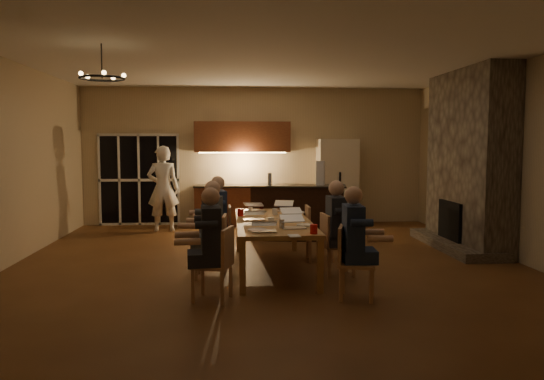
{
  "coord_description": "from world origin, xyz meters",
  "views": [
    {
      "loc": [
        -0.59,
        -8.03,
        1.89
      ],
      "look_at": [
        0.07,
        0.3,
        1.16
      ],
      "focal_mm": 35.0,
      "sensor_mm": 36.0,
      "label": 1
    }
  ],
  "objects": [
    {
      "name": "person_right_mid",
      "position": [
        0.9,
        -0.72,
        0.69
      ],
      "size": [
        0.61,
        0.61,
        1.38
      ],
      "primitive_type": null,
      "rotation": [
        0.0,
        0.0,
        1.59
      ],
      "color": "#202329",
      "rests_on": "ground"
    },
    {
      "name": "chair_right_far",
      "position": [
        0.86,
        0.39,
        0.45
      ],
      "size": [
        0.45,
        0.45,
        0.89
      ],
      "primitive_type": null,
      "rotation": [
        0.0,
        0.0,
        1.55
      ],
      "color": "#AD7A56",
      "rests_on": "ground"
    },
    {
      "name": "notepad",
      "position": [
        0.2,
        -1.59,
        0.76
      ],
      "size": [
        0.16,
        0.21,
        0.01
      ],
      "primitive_type": "cube",
      "rotation": [
        0.0,
        0.0,
        0.09
      ],
      "color": "white",
      "rests_on": "dining_table"
    },
    {
      "name": "bar_island",
      "position": [
        0.74,
        2.32,
        0.54
      ],
      "size": [
        1.98,
        0.98,
        1.08
      ],
      "primitive_type": "cube",
      "rotation": [
        0.0,
        0.0,
        -0.17
      ],
      "color": "black",
      "rests_on": "ground"
    },
    {
      "name": "mug_mid",
      "position": [
        0.13,
        0.43,
        0.8
      ],
      "size": [
        0.09,
        0.09,
        0.1
      ],
      "primitive_type": "cylinder",
      "color": "white",
      "rests_on": "dining_table"
    },
    {
      "name": "kitchenette",
      "position": [
        -0.3,
        4.2,
        1.2
      ],
      "size": [
        2.24,
        0.68,
        2.4
      ],
      "primitive_type": null,
      "color": "brown",
      "rests_on": "ground"
    },
    {
      "name": "redcup_near",
      "position": [
        0.47,
        -1.43,
        0.81
      ],
      "size": [
        0.09,
        0.09,
        0.12
      ],
      "primitive_type": "cylinder",
      "color": "red",
      "rests_on": "dining_table"
    },
    {
      "name": "fireplace",
      "position": [
        3.7,
        1.2,
        1.6
      ],
      "size": [
        0.58,
        2.5,
        3.2
      ],
      "primitive_type": "cube",
      "color": "#6D6455",
      "rests_on": "ground"
    },
    {
      "name": "redcup_mid",
      "position": [
        -0.43,
        0.31,
        0.81
      ],
      "size": [
        0.1,
        0.1,
        0.12
      ],
      "primitive_type": "cylinder",
      "color": "red",
      "rests_on": "dining_table"
    },
    {
      "name": "bar_blender",
      "position": [
        1.18,
        2.25,
        1.32
      ],
      "size": [
        0.19,
        0.19,
        0.48
      ],
      "primitive_type": "cube",
      "rotation": [
        0.0,
        0.0,
        -0.33
      ],
      "color": "silver",
      "rests_on": "bar_island"
    },
    {
      "name": "person_right_near",
      "position": [
        0.9,
        -1.75,
        0.69
      ],
      "size": [
        0.64,
        0.64,
        1.38
      ],
      "primitive_type": null,
      "rotation": [
        0.0,
        0.0,
        1.51
      ],
      "color": "navy",
      "rests_on": "ground"
    },
    {
      "name": "chandelier",
      "position": [
        -2.26,
        -0.82,
        2.75
      ],
      "size": [
        0.59,
        0.59,
        0.03
      ],
      "primitive_type": "torus",
      "color": "black",
      "rests_on": "ceiling"
    },
    {
      "name": "mug_back",
      "position": [
        -0.26,
        0.65,
        0.8
      ],
      "size": [
        0.07,
        0.07,
        0.1
      ],
      "primitive_type": "cylinder",
      "color": "white",
      "rests_on": "dining_table"
    },
    {
      "name": "laptop_c",
      "position": [
        -0.24,
        -0.15,
        0.86
      ],
      "size": [
        0.35,
        0.32,
        0.23
      ],
      "primitive_type": null,
      "rotation": [
        0.0,
        0.0,
        3.27
      ],
      "color": "silver",
      "rests_on": "dining_table"
    },
    {
      "name": "person_left_far",
      "position": [
        -0.79,
        0.42,
        0.69
      ],
      "size": [
        0.71,
        0.71,
        1.38
      ],
      "primitive_type": null,
      "rotation": [
        0.0,
        0.0,
        -1.37
      ],
      "color": "navy",
      "rests_on": "ground"
    },
    {
      "name": "chair_left_mid",
      "position": [
        -0.88,
        -0.6,
        0.45
      ],
      "size": [
        0.46,
        0.46,
        0.89
      ],
      "primitive_type": null,
      "rotation": [
        0.0,
        0.0,
        -1.63
      ],
      "color": "#AD7A56",
      "rests_on": "ground"
    },
    {
      "name": "mug_front",
      "position": [
        -0.02,
        -0.62,
        0.8
      ],
      "size": [
        0.08,
        0.08,
        0.1
      ],
      "primitive_type": "cylinder",
      "color": "white",
      "rests_on": "dining_table"
    },
    {
      "name": "standing_person",
      "position": [
        -2.04,
        3.54,
        0.93
      ],
      "size": [
        0.7,
        0.47,
        1.85
      ],
      "primitive_type": "imported",
      "rotation": [
        0.0,
        0.0,
        3.19
      ],
      "color": "white",
      "rests_on": "ground"
    },
    {
      "name": "person_left_near",
      "position": [
        -0.82,
        -1.76,
        0.69
      ],
      "size": [
        0.65,
        0.65,
        1.38
      ],
      "primitive_type": null,
      "rotation": [
        0.0,
        0.0,
        -1.49
      ],
      "color": "#202329",
      "rests_on": "ground"
    },
    {
      "name": "laptop_e",
      "position": [
        -0.17,
        0.96,
        0.86
      ],
      "size": [
        0.38,
        0.35,
        0.23
      ],
      "primitive_type": null,
      "rotation": [
        0.0,
        0.0,
        2.9
      ],
      "color": "silver",
      "rests_on": "dining_table"
    },
    {
      "name": "laptop_f",
      "position": [
        0.31,
        0.88,
        0.86
      ],
      "size": [
        0.38,
        0.35,
        0.23
      ],
      "primitive_type": null,
      "rotation": [
        0.0,
        0.0,
        -0.23
      ],
      "color": "silver",
      "rests_on": "dining_table"
    },
    {
      "name": "plate_near",
      "position": [
        0.44,
        -0.75,
        0.76
      ],
      "size": [
        0.23,
        0.23,
        0.02
      ],
      "primitive_type": "cylinder",
      "color": "white",
      "rests_on": "dining_table"
    },
    {
      "name": "laptop_d",
      "position": [
        0.35,
        -0.17,
        0.86
      ],
      "size": [
        0.35,
        0.31,
        0.23
      ],
      "primitive_type": null,
      "rotation": [
        0.0,
        0.0,
        0.11
      ],
      "color": "silver",
      "rests_on": "dining_table"
    },
    {
      "name": "plate_left",
      "position": [
        -0.24,
        -1.11,
        0.76
      ],
      "size": [
        0.26,
        0.26,
        0.02
      ],
      "primitive_type": "cylinder",
      "color": "white",
      "rests_on": "dining_table"
    },
    {
      "name": "can_silver",
      "position": [
        0.1,
        -0.94,
        0.81
      ],
      "size": [
        0.07,
        0.07,
        0.12
      ],
      "primitive_type": "cylinder",
      "color": "#B2B2B7",
      "rests_on": "dining_table"
    },
    {
      "name": "chair_right_mid",
      "position": [
        0.96,
        -0.6,
        0.45
      ],
      "size": [
        0.47,
        0.47,
        0.89
      ],
      "primitive_type": null,
      "rotation": [
        0.0,
        0.0,
        1.65
      ],
      "color": "#AD7A56",
      "rests_on": "ground"
    },
    {
      "name": "chair_left_far",
      "position": [
        -0.8,
        0.49,
        0.45
      ],
      "size": [
        0.45,
        0.45,
        0.89
      ],
      "primitive_type": null,
      "rotation": [
        0.0,
        0.0,
        -1.56
      ],
      "color": "#AD7A56",
      "rests_on": "ground"
    },
    {
      "name": "laptop_a",
      "position": [
        -0.15,
        -1.21,
        0.86
      ],
      "size": [
        0.33,
        0.29,
        0.23
      ],
      "primitive_type": null,
      "rotation": [
        0.0,
        0.0,
        3.11
      ],
      "color": "silver",
      "rests_on": "dining_table"
    },
    {
      "name": "chair_right_near",
      "position": [
        0.94,
        -1.78,
        0.45
      ],
      "size": [
        0.55,
        0.55,
        0.89
      ],
      "primitive_type": null,
      "rotation": [
        0.0,
        0.0,
        1.29
      ],
      "color": "#AD7A56",
      "rests_on": "ground"
    },
    {
      "name": "can_cola",
      "position": [
        -0.04,
        1.22,
        0.81
      ],
      "size": [
        0.07,
        0.07,
        0.12
      ],
      "primitive_type": "cylinder",
      "color": "#3F0F0C",
      "rests_on": "dining_table"
    },
    {
      "name": "french_doors",
      "position": [
        -2.7,
        4.47,
        1.05
      ],
      "size": [
        1.86,
        0.08,
        2.1
      ],
      "primitive_type": "cube",
      "color": "black",
      "rests_on": "ground"
    },
    {
      "name": "right_wall",
      "position": [
        4.02,
        0.0,
        1.6
      ],
      "size": [
        0.04,
        9.0,
        3.2
      ],
      "primitive_type": "cube",
      "color": "#C9B18E",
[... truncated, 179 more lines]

